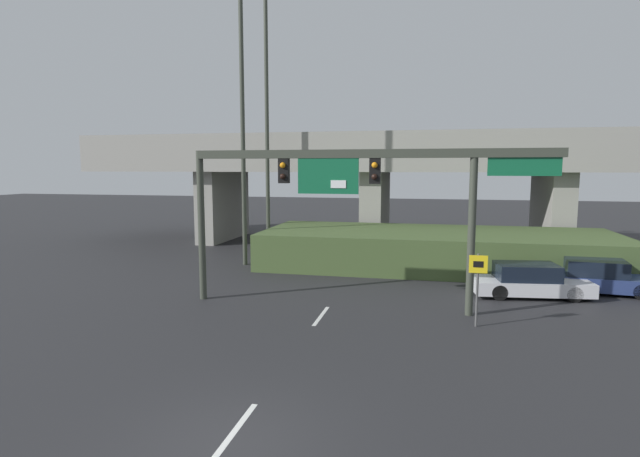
{
  "coord_description": "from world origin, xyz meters",
  "views": [
    {
      "loc": [
        3.82,
        -8.69,
        5.38
      ],
      "look_at": [
        0.0,
        8.4,
        3.24
      ],
      "focal_mm": 28.0,
      "sensor_mm": 36.0,
      "label": 1
    }
  ],
  "objects_px": {
    "highway_light_pole_far": "(242,103)",
    "parked_sedan_mid_right": "(598,277)",
    "speed_limit_sign": "(478,280)",
    "highway_light_pole_near": "(267,99)",
    "parked_sedan_near_right": "(529,281)",
    "signal_gantry": "(354,182)"
  },
  "relations": [
    {
      "from": "highway_light_pole_far",
      "to": "parked_sedan_mid_right",
      "type": "height_order",
      "value": "highway_light_pole_far"
    },
    {
      "from": "speed_limit_sign",
      "to": "parked_sedan_mid_right",
      "type": "relative_size",
      "value": 0.54
    },
    {
      "from": "highway_light_pole_near",
      "to": "parked_sedan_near_right",
      "type": "distance_m",
      "value": 18.19
    },
    {
      "from": "speed_limit_sign",
      "to": "parked_sedan_mid_right",
      "type": "height_order",
      "value": "speed_limit_sign"
    },
    {
      "from": "parked_sedan_near_right",
      "to": "highway_light_pole_far",
      "type": "bearing_deg",
      "value": 157.62
    },
    {
      "from": "speed_limit_sign",
      "to": "parked_sedan_near_right",
      "type": "bearing_deg",
      "value": 62.1
    },
    {
      "from": "highway_light_pole_far",
      "to": "parked_sedan_near_right",
      "type": "height_order",
      "value": "highway_light_pole_far"
    },
    {
      "from": "highway_light_pole_near",
      "to": "parked_sedan_mid_right",
      "type": "relative_size",
      "value": 3.89
    },
    {
      "from": "speed_limit_sign",
      "to": "highway_light_pole_near",
      "type": "relative_size",
      "value": 0.14
    },
    {
      "from": "parked_sedan_mid_right",
      "to": "highway_light_pole_near",
      "type": "bearing_deg",
      "value": 165.82
    },
    {
      "from": "signal_gantry",
      "to": "highway_light_pole_far",
      "type": "height_order",
      "value": "highway_light_pole_far"
    },
    {
      "from": "signal_gantry",
      "to": "highway_light_pole_far",
      "type": "bearing_deg",
      "value": 134.66
    },
    {
      "from": "signal_gantry",
      "to": "speed_limit_sign",
      "type": "relative_size",
      "value": 5.44
    },
    {
      "from": "signal_gantry",
      "to": "speed_limit_sign",
      "type": "xyz_separation_m",
      "value": [
        4.45,
        -1.34,
        -3.19
      ]
    },
    {
      "from": "signal_gantry",
      "to": "parked_sedan_near_right",
      "type": "bearing_deg",
      "value": 26.02
    },
    {
      "from": "signal_gantry",
      "to": "highway_light_pole_far",
      "type": "distance_m",
      "value": 11.04
    },
    {
      "from": "parked_sedan_mid_right",
      "to": "speed_limit_sign",
      "type": "bearing_deg",
      "value": -126.65
    },
    {
      "from": "parked_sedan_near_right",
      "to": "parked_sedan_mid_right",
      "type": "distance_m",
      "value": 3.29
    },
    {
      "from": "signal_gantry",
      "to": "speed_limit_sign",
      "type": "height_order",
      "value": "signal_gantry"
    },
    {
      "from": "speed_limit_sign",
      "to": "parked_sedan_mid_right",
      "type": "xyz_separation_m",
      "value": [
        5.53,
        6.06,
        -0.98
      ]
    },
    {
      "from": "signal_gantry",
      "to": "parked_sedan_near_right",
      "type": "distance_m",
      "value": 8.81
    },
    {
      "from": "speed_limit_sign",
      "to": "parked_sedan_near_right",
      "type": "distance_m",
      "value": 5.46
    }
  ]
}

